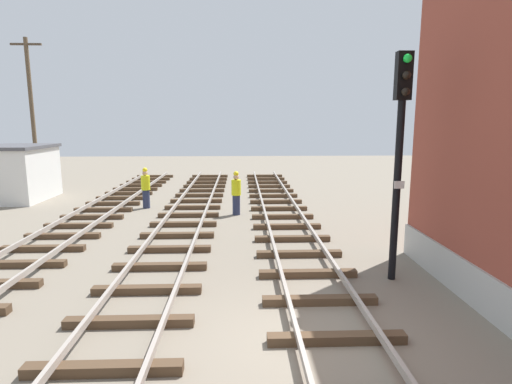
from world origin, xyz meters
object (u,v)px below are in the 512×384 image
object	(u,v)px
control_hut	(17,173)
track_worker_foreground	(236,193)
utility_pole_far	(32,110)
track_worker_distant	(146,188)
signal_mast	(400,141)

from	to	relation	value
control_hut	track_worker_foreground	bearing A→B (deg)	-18.81
utility_pole_far	track_worker_distant	bearing A→B (deg)	-40.81
utility_pole_far	track_worker_foreground	xyz separation A→B (m)	(12.44, -8.67, -3.67)
utility_pole_far	signal_mast	bearing A→B (deg)	-44.24
signal_mast	track_worker_foreground	size ratio (longest dim) A/B	2.95
track_worker_foreground	control_hut	bearing A→B (deg)	161.19
control_hut	utility_pole_far	size ratio (longest dim) A/B	0.43
utility_pole_far	track_worker_distant	size ratio (longest dim) A/B	4.72
signal_mast	utility_pole_far	bearing A→B (deg)	135.76
signal_mast	track_worker_foreground	bearing A→B (deg)	118.56
utility_pole_far	control_hut	bearing A→B (deg)	-74.18
signal_mast	track_worker_distant	distance (m)	12.27
control_hut	signal_mast	bearing A→B (deg)	-36.42
control_hut	track_worker_distant	distance (m)	7.29
track_worker_foreground	track_worker_distant	size ratio (longest dim) A/B	1.00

